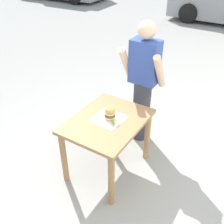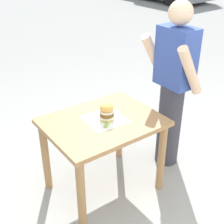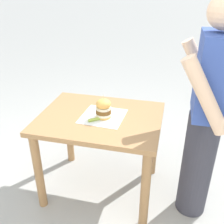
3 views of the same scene
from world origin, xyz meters
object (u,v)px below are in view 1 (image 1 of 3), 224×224
Objects in this scene: patio_table at (107,130)px; diner_across_table at (143,83)px; pickle_spear at (113,122)px; sandwich at (110,113)px.

patio_table is 0.84m from diner_across_table.
pickle_spear reaches higher than patio_table.
pickle_spear is (0.08, -0.05, -0.06)m from sandwich.
patio_table is 0.22m from sandwich.
diner_across_table reaches higher than pickle_spear.
sandwich reaches higher than patio_table.
sandwich is at bearing 68.03° from patio_table.
pickle_spear is at bearing -86.81° from diner_across_table.
sandwich is at bearing 145.35° from pickle_spear.
patio_table is at bearing -93.37° from diner_across_table.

